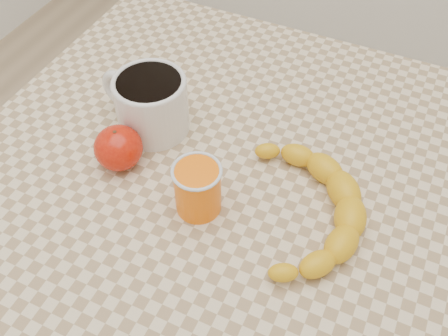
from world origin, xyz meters
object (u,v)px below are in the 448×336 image
at_px(table, 224,211).
at_px(coffee_mug, 150,102).
at_px(apple, 118,148).
at_px(banana, 306,207).
at_px(orange_juice_glass, 198,188).

xyz_separation_m(table, coffee_mug, (-0.15, 0.05, 0.14)).
xyz_separation_m(coffee_mug, apple, (-0.00, -0.09, -0.02)).
xyz_separation_m(table, apple, (-0.15, -0.04, 0.12)).
xyz_separation_m(coffee_mug, banana, (0.28, -0.07, -0.03)).
relative_size(table, coffee_mug, 4.91).
bearing_deg(orange_juice_glass, apple, 170.47).
bearing_deg(table, orange_juice_glass, -98.62).
height_order(table, banana, banana).
height_order(table, orange_juice_glass, orange_juice_glass).
height_order(table, apple, apple).
distance_m(coffee_mug, orange_juice_glass, 0.18).
relative_size(coffee_mug, orange_juice_glass, 2.08).
bearing_deg(coffee_mug, apple, -92.22).
height_order(table, coffee_mug, coffee_mug).
bearing_deg(banana, orange_juice_glass, -178.91).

